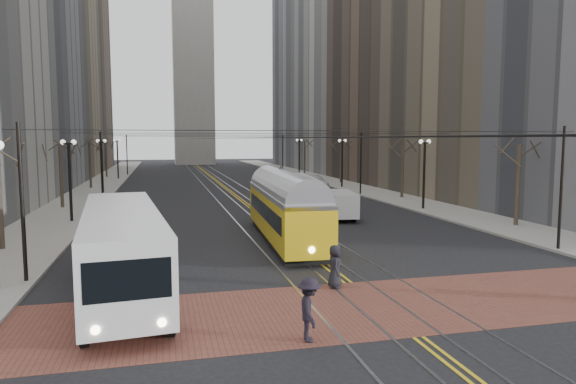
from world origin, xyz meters
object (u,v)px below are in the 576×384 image
sedan_grey (313,192)px  sedan_silver (314,183)px  pedestrian_d (309,310)px  cargo_van (341,206)px  clock_tower (192,6)px  rear_bus (298,193)px  pedestrian_a (335,266)px  streetcar (285,214)px  transit_bus (122,251)px

sedan_grey → sedan_silver: size_ratio=0.89×
pedestrian_d → sedan_grey: bearing=-8.9°
cargo_van → sedan_silver: cargo_van is taller
clock_tower → cargo_van: 93.89m
sedan_grey → pedestrian_d: (-10.11, -33.53, 0.21)m
clock_tower → rear_bus: (3.72, -80.94, -34.59)m
pedestrian_a → pedestrian_d: 5.59m
clock_tower → sedan_silver: size_ratio=13.45×
sedan_grey → streetcar: bearing=-106.7°
streetcar → pedestrian_d: size_ratio=7.08×
cargo_van → pedestrian_d: 23.20m
streetcar → cargo_van: streetcar is taller
sedan_grey → rear_bus: bearing=-113.0°
clock_tower → pedestrian_d: size_ratio=34.90×
cargo_van → pedestrian_a: cargo_van is taller
sedan_silver → rear_bus: bearing=-119.4°
clock_tower → transit_bus: (-8.96, -102.00, -34.35)m
pedestrian_d → transit_bus: bearing=49.0°
sedan_grey → pedestrian_a: bearing=-100.3°
sedan_silver → clock_tower: bearing=90.3°
transit_bus → pedestrian_d: 8.66m
transit_bus → pedestrian_d: transit_bus is taller
cargo_van → clock_tower: bearing=102.5°
sedan_silver → pedestrian_a: 39.72m
sedan_grey → pedestrian_d: bearing=-102.2°
pedestrian_d → sedan_silver: bearing=-9.0°
streetcar → cargo_van: size_ratio=2.91×
rear_bus → pedestrian_a: rear_bus is taller
transit_bus → sedan_silver: 41.31m
cargo_van → rear_bus: bearing=114.6°
clock_tower → streetcar: size_ratio=4.93×
clock_tower → pedestrian_d: (-3.27, -108.50, -35.00)m
cargo_van → pedestrian_d: size_ratio=2.43×
pedestrian_a → pedestrian_d: bearing=167.3°
clock_tower → pedestrian_d: bearing=-91.7°
sedan_silver → streetcar: bearing=-118.1°
sedan_grey → sedan_silver: (2.96, 9.76, 0.06)m
clock_tower → pedestrian_a: (-0.76, -103.50, -35.09)m
sedan_silver → pedestrian_a: size_ratio=2.84×
streetcar → pedestrian_d: bearing=-97.8°
cargo_van → sedan_silver: (4.40, 21.77, -0.21)m
cargo_van → sedan_silver: bearing=87.6°
clock_tower → streetcar: (-0.50, -93.78, -34.38)m
sedan_silver → pedestrian_a: bearing=-113.7°
sedan_grey → pedestrian_a: (-7.61, -28.53, 0.13)m
transit_bus → streetcar: (8.46, 8.21, -0.04)m
cargo_van → pedestrian_d: bearing=-103.0°
transit_bus → pedestrian_a: 8.36m
rear_bus → pedestrian_a: bearing=-94.0°
clock_tower → transit_bus: clock_tower is taller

